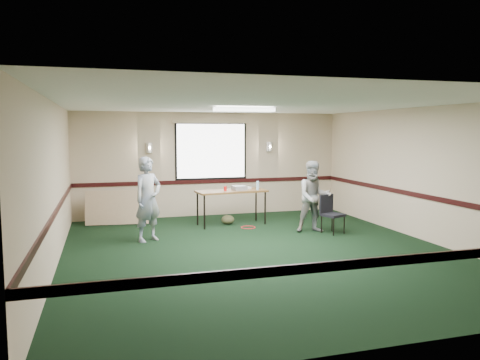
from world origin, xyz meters
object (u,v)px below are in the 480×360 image
object	(u,v)px
conference_chair	(330,211)
person_right	(314,197)
folding_table	(231,193)
projector	(239,188)
person_left	(148,199)

from	to	relation	value
conference_chair	person_right	distance (m)	0.46
folding_table	projector	bearing A→B (deg)	-12.51
projector	conference_chair	xyz separation A→B (m)	(1.64, -1.44, -0.39)
folding_table	person_right	bearing A→B (deg)	-46.25
folding_table	conference_chair	bearing A→B (deg)	-44.61
person_left	folding_table	bearing A→B (deg)	-4.27
folding_table	projector	world-z (taller)	projector
person_left	projector	bearing A→B (deg)	-6.83
folding_table	conference_chair	xyz separation A→B (m)	(1.83, -1.46, -0.28)
folding_table	person_right	distance (m)	1.99
folding_table	projector	size ratio (longest dim) A/B	5.48
projector	person_left	bearing A→B (deg)	-162.44
person_left	person_right	bearing A→B (deg)	-35.80
conference_chair	person_right	size ratio (longest dim) A/B	0.53
projector	conference_chair	world-z (taller)	projector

